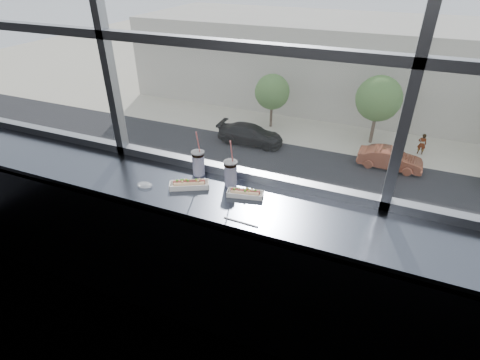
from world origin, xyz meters
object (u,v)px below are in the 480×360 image
at_px(wrapper, 145,185).
at_px(car_near_a, 130,160).
at_px(soda_cup_left, 198,162).
at_px(pedestrian_c, 423,142).
at_px(tree_center, 379,99).
at_px(hotdog_tray_left, 189,184).
at_px(tree_left, 272,92).
at_px(car_far_a, 250,131).
at_px(car_near_b, 260,190).
at_px(soda_cup_right, 231,172).
at_px(hotdog_tray_right, 245,193).
at_px(loose_straw, 241,222).
at_px(car_far_b, 391,156).

relative_size(wrapper, car_near_a, 0.02).
bearing_deg(wrapper, car_near_a, 131.26).
height_order(soda_cup_left, wrapper, soda_cup_left).
bearing_deg(pedestrian_c, tree_center, -10.05).
height_order(car_near_a, pedestrian_c, car_near_a).
distance_m(hotdog_tray_left, tree_left, 30.81).
relative_size(car_far_a, tree_left, 1.31).
xyz_separation_m(wrapper, car_near_a, (-14.37, 16.38, -10.90)).
relative_size(hotdog_tray_left, car_near_b, 0.04).
bearing_deg(tree_left, soda_cup_right, -72.90).
distance_m(car_near_a, tree_center, 19.34).
xyz_separation_m(hotdog_tray_right, soda_cup_left, (-0.42, 0.14, 0.08)).
xyz_separation_m(car_far_a, pedestrian_c, (12.91, 3.33, -0.04)).
bearing_deg(loose_straw, wrapper, 173.59).
distance_m(soda_cup_left, tree_center, 29.32).
distance_m(tree_left, tree_center, 8.71).
distance_m(soda_cup_right, car_near_b, 20.28).
bearing_deg(tree_left, car_near_a, -117.50).
bearing_deg(car_far_b, car_near_b, 140.24).
xyz_separation_m(hotdog_tray_right, wrapper, (-0.68, -0.16, -0.01)).
bearing_deg(car_far_a, tree_center, -67.63).
xyz_separation_m(soda_cup_right, tree_center, (0.04, 28.13, -8.42)).
distance_m(hotdog_tray_left, soda_cup_right, 0.29).
distance_m(hotdog_tray_right, car_far_b, 26.68).
distance_m(soda_cup_left, car_far_b, 26.62).
bearing_deg(hotdog_tray_right, tree_left, 95.19).
height_order(hotdog_tray_right, wrapper, hotdog_tray_right).
bearing_deg(car_near_b, soda_cup_right, -168.41).
bearing_deg(tree_left, pedestrian_c, -3.08).
distance_m(soda_cup_right, car_far_b, 26.64).
height_order(wrapper, car_near_a, wrapper).
distance_m(car_near_b, tree_left, 12.64).
relative_size(car_far_a, car_near_b, 1.00).
relative_size(hotdog_tray_left, car_far_a, 0.04).
xyz_separation_m(pedestrian_c, tree_center, (-3.79, 0.67, 2.72)).
xyz_separation_m(car_far_b, tree_center, (-1.68, 4.00, 2.73)).
height_order(car_near_a, car_far_b, car_near_a).
xyz_separation_m(tree_left, tree_center, (8.70, 0.00, 0.55)).
height_order(hotdog_tray_left, loose_straw, hotdog_tray_left).
bearing_deg(car_near_a, soda_cup_right, -143.84).
height_order(hotdog_tray_left, hotdog_tray_right, hotdog_tray_left).
xyz_separation_m(hotdog_tray_right, car_near_b, (-5.45, 16.22, -11.02)).
xyz_separation_m(soda_cup_right, car_near_b, (-5.31, 16.13, -11.10)).
relative_size(soda_cup_right, tree_center, 0.06).
distance_m(hotdog_tray_right, car_near_a, 24.67).
xyz_separation_m(hotdog_tray_left, loose_straw, (0.47, -0.22, -0.02)).
distance_m(hotdog_tray_right, car_near_b, 20.36).
height_order(hotdog_tray_right, tree_left, hotdog_tray_right).
relative_size(wrapper, car_far_b, 0.02).
bearing_deg(soda_cup_left, loose_straw, -39.56).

